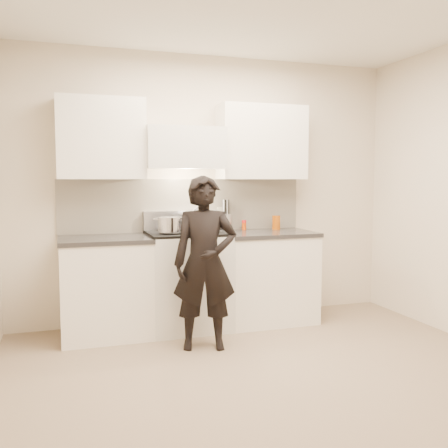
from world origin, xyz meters
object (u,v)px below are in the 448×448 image
object	(u,v)px
stove	(188,280)
utensil_crock	(226,221)
counter_right	(267,276)
wok	(198,218)
person	(205,263)

from	to	relation	value
stove	utensil_crock	bearing A→B (deg)	27.54
counter_right	utensil_crock	bearing A→B (deg)	145.76
counter_right	wok	distance (m)	0.93
stove	counter_right	world-z (taller)	stove
stove	person	distance (m)	0.67
counter_right	person	distance (m)	1.07
utensil_crock	person	bearing A→B (deg)	-118.74
stove	person	bearing A→B (deg)	-89.96
stove	person	xyz separation A→B (m)	(0.00, -0.61, 0.27)
wok	utensil_crock	bearing A→B (deg)	23.83
stove	counter_right	xyz separation A→B (m)	(0.83, 0.00, -0.01)
person	stove	bearing A→B (deg)	103.62
utensil_crock	person	world-z (taller)	person
counter_right	wok	xyz separation A→B (m)	(-0.70, 0.09, 0.60)
wok	person	world-z (taller)	person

